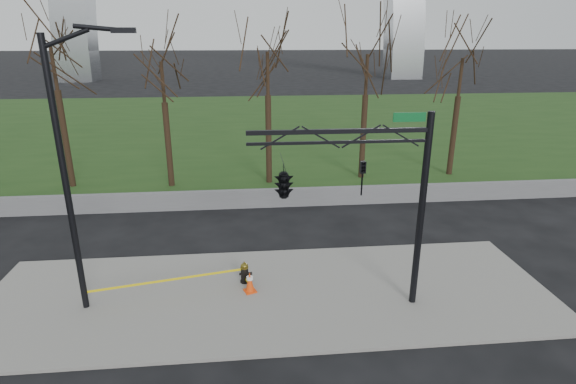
{
  "coord_description": "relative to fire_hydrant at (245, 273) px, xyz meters",
  "views": [
    {
      "loc": [
        -0.67,
        -12.72,
        7.94
      ],
      "look_at": [
        0.77,
        2.0,
        2.81
      ],
      "focal_mm": 28.34,
      "sensor_mm": 36.0,
      "label": 1
    }
  ],
  "objects": [
    {
      "name": "traffic_cone",
      "position": [
        0.15,
        -0.61,
        0.0
      ],
      "size": [
        0.46,
        0.46,
        0.69
      ],
      "rotation": [
        0.0,
        0.0,
        0.36
      ],
      "color": "#EC410C",
      "rests_on": "sidewalk"
    },
    {
      "name": "tree_row",
      "position": [
        -3.97,
        11.24,
        3.67
      ],
      "size": [
        36.48,
        4.0,
        8.23
      ],
      "color": "black",
      "rests_on": "ground"
    },
    {
      "name": "fire_hydrant",
      "position": [
        0.0,
        0.0,
        0.0
      ],
      "size": [
        0.47,
        0.3,
        0.75
      ],
      "rotation": [
        0.0,
        0.0,
        -0.24
      ],
      "color": "black",
      "rests_on": "sidewalk"
    },
    {
      "name": "caution_tape",
      "position": [
        -2.14,
        -0.47,
        0.11
      ],
      "size": [
        5.0,
        0.99,
        0.39
      ],
      "color": "yellow",
      "rests_on": "ground"
    },
    {
      "name": "street_light",
      "position": [
        -4.61,
        -0.98,
        4.25
      ],
      "size": [
        2.39,
        0.29,
        8.21
      ],
      "rotation": [
        0.0,
        0.0,
        0.04
      ],
      "color": "black",
      "rests_on": "ground"
    },
    {
      "name": "sidewalk",
      "position": [
        0.79,
        -0.76,
        -0.39
      ],
      "size": [
        18.0,
        6.0,
        0.1
      ],
      "primitive_type": "cube",
      "color": "gray",
      "rests_on": "ground"
    },
    {
      "name": "traffic_signal_mast",
      "position": [
        1.93,
        -1.65,
        3.7
      ],
      "size": [
        5.1,
        2.49,
        6.0
      ],
      "rotation": [
        0.0,
        0.0,
        -0.01
      ],
      "color": "black",
      "rests_on": "ground"
    },
    {
      "name": "guardrail",
      "position": [
        0.79,
        7.24,
        0.01
      ],
      "size": [
        60.0,
        0.3,
        0.9
      ],
      "primitive_type": "cube",
      "color": "#59595B",
      "rests_on": "ground"
    },
    {
      "name": "grass_strip",
      "position": [
        0.79,
        29.24,
        -0.41
      ],
      "size": [
        120.0,
        40.0,
        0.06
      ],
      "primitive_type": "cube",
      "color": "#1D3B15",
      "rests_on": "ground"
    },
    {
      "name": "ground",
      "position": [
        0.79,
        -0.76,
        -0.44
      ],
      "size": [
        500.0,
        500.0,
        0.0
      ],
      "primitive_type": "plane",
      "color": "black",
      "rests_on": "ground"
    }
  ]
}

